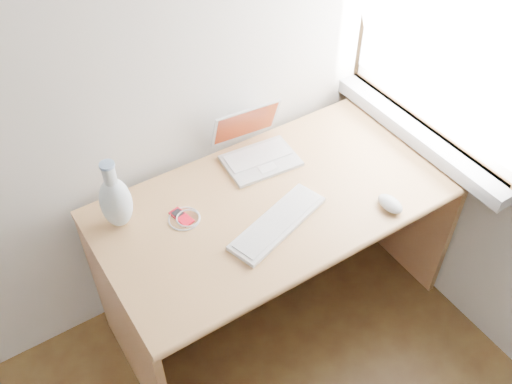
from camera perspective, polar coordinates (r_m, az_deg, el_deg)
window at (r=2.24m, az=18.65°, el=15.56°), size 0.11×0.99×1.10m
desk at (r=2.39m, az=1.10°, el=-2.79°), size 1.41×0.71×0.75m
laptop at (r=2.32m, az=-0.04°, el=4.41°), size 0.31×0.27×0.20m
external_keyboard at (r=2.07m, az=2.19°, el=-3.09°), size 0.44×0.24×0.02m
mouse at (r=2.18m, az=13.28°, el=-1.15°), size 0.07×0.11×0.04m
ipod at (r=2.12m, az=-7.46°, el=-2.49°), size 0.06×0.11×0.01m
cable_coil at (r=2.11m, az=-7.18°, el=-2.66°), size 0.13×0.13×0.01m
remote at (r=2.01m, az=-1.02°, el=-5.26°), size 0.07×0.09×0.01m
vase at (r=2.06m, az=-13.86°, el=-0.84°), size 0.11×0.11×0.29m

